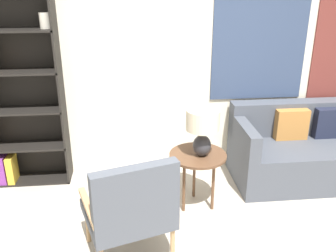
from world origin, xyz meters
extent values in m
cube|color=silver|center=(0.00, 2.03, 1.35)|extent=(6.40, 0.06, 2.70)
cube|color=#334260|center=(0.95, 1.99, 1.50)|extent=(1.04, 0.02, 1.32)
cube|color=black|center=(-1.17, 1.85, 1.04)|extent=(0.02, 0.30, 2.07)
cube|color=black|center=(-1.71, 1.85, 0.01)|extent=(1.10, 0.30, 0.02)
cube|color=black|center=(-1.71, 2.00, 1.04)|extent=(1.10, 0.01, 2.07)
cube|color=black|center=(-1.71, 1.85, 0.42)|extent=(1.10, 0.30, 0.02)
cube|color=#7A338C|center=(-1.88, 1.82, 0.18)|extent=(0.08, 0.21, 0.31)
cube|color=gold|center=(-1.79, 1.81, 0.17)|extent=(0.07, 0.21, 0.30)
cube|color=black|center=(-1.71, 1.85, 0.83)|extent=(1.10, 0.30, 0.02)
cube|color=black|center=(-1.71, 1.85, 1.24)|extent=(1.10, 0.30, 0.02)
cylinder|color=beige|center=(-1.25, 1.85, 1.74)|extent=(0.10, 0.10, 0.15)
cylinder|color=tan|center=(-0.33, 0.88, 0.17)|extent=(0.04, 0.04, 0.34)
cylinder|color=tan|center=(-0.87, 0.71, 0.17)|extent=(0.04, 0.04, 0.34)
cylinder|color=tan|center=(-0.18, 0.38, 0.17)|extent=(0.04, 0.04, 0.34)
cube|color=#4C515B|center=(-0.52, 0.55, 0.38)|extent=(0.79, 0.76, 0.08)
cube|color=#4C515B|center=(-0.45, 0.31, 0.67)|extent=(0.64, 0.28, 0.50)
cube|color=tan|center=(-0.23, 0.63, 0.52)|extent=(0.21, 0.53, 0.04)
cube|color=tan|center=(-0.81, 0.46, 0.52)|extent=(0.21, 0.53, 0.04)
cube|color=#474C56|center=(1.52, 1.54, 0.22)|extent=(1.74, 0.81, 0.44)
cube|color=#474C56|center=(1.52, 1.85, 0.63)|extent=(1.74, 0.20, 0.39)
cube|color=#474C56|center=(0.72, 1.54, 0.58)|extent=(0.12, 0.81, 0.27)
cube|color=#B27538|center=(1.30, 1.70, 0.61)|extent=(0.36, 0.12, 0.34)
cube|color=#1E2338|center=(1.75, 1.70, 0.61)|extent=(0.36, 0.12, 0.34)
cylinder|color=brown|center=(0.15, 1.16, 0.56)|extent=(0.55, 0.55, 0.02)
cylinder|color=brown|center=(0.15, 1.32, 0.27)|extent=(0.03, 0.03, 0.54)
cylinder|color=brown|center=(0.01, 1.08, 0.27)|extent=(0.03, 0.03, 0.54)
cylinder|color=brown|center=(0.30, 1.08, 0.27)|extent=(0.03, 0.03, 0.54)
ellipsoid|color=#2D2D33|center=(0.18, 1.13, 0.67)|extent=(0.17, 0.17, 0.21)
cylinder|color=tan|center=(0.18, 1.13, 0.80)|extent=(0.02, 0.02, 0.06)
cylinder|color=beige|center=(0.18, 1.13, 0.93)|extent=(0.31, 0.31, 0.19)
camera|label=1|loc=(-0.46, -1.97, 2.15)|focal=40.00mm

